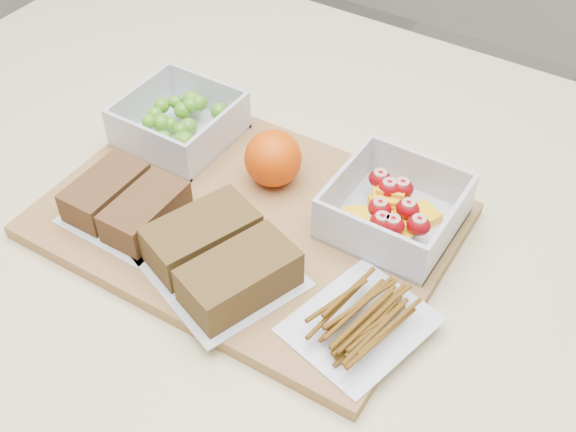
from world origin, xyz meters
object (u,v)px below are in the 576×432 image
at_px(cutting_board, 248,220).
at_px(orange, 273,158).
at_px(pretzel_bag, 361,316).
at_px(grape_container, 182,122).
at_px(fruit_container, 394,211).
at_px(sandwich_bag_center, 220,257).
at_px(sandwich_bag_left, 126,202).

xyz_separation_m(cutting_board, orange, (-0.01, 0.06, 0.04)).
bearing_deg(pretzel_bag, grape_container, 156.76).
bearing_deg(fruit_container, sandwich_bag_center, -127.00).
height_order(grape_container, fruit_container, fruit_container).
relative_size(sandwich_bag_left, sandwich_bag_center, 0.69).
bearing_deg(sandwich_bag_left, sandwich_bag_center, -5.20).
distance_m(cutting_board, pretzel_bag, 0.18).
xyz_separation_m(sandwich_bag_left, pretzel_bag, (0.28, 0.00, -0.00)).
xyz_separation_m(fruit_container, pretzel_bag, (0.03, -0.13, -0.01)).
bearing_deg(orange, grape_container, 176.47).
xyz_separation_m(cutting_board, sandwich_bag_center, (0.02, -0.08, 0.03)).
xyz_separation_m(orange, pretzel_bag, (0.18, -0.13, -0.02)).
height_order(orange, pretzel_bag, orange).
bearing_deg(orange, sandwich_bag_center, -77.46).
bearing_deg(cutting_board, sandwich_bag_left, -148.68).
xyz_separation_m(grape_container, pretzel_bag, (0.31, -0.13, -0.01)).
bearing_deg(grape_container, sandwich_bag_center, -42.03).
xyz_separation_m(cutting_board, fruit_container, (0.14, 0.07, 0.03)).
xyz_separation_m(orange, sandwich_bag_center, (0.03, -0.14, -0.01)).
bearing_deg(pretzel_bag, sandwich_bag_center, -173.88).
relative_size(fruit_container, orange, 1.97).
relative_size(grape_container, orange, 1.91).
bearing_deg(sandwich_bag_left, fruit_container, 29.33).
bearing_deg(cutting_board, pretzel_bag, -21.46).
bearing_deg(orange, sandwich_bag_left, -127.73).
relative_size(cutting_board, sandwich_bag_center, 2.36).
bearing_deg(orange, pretzel_bag, -35.32).
bearing_deg(cutting_board, orange, 95.96).
relative_size(grape_container, sandwich_bag_center, 0.69).
height_order(orange, sandwich_bag_left, orange).
bearing_deg(sandwich_bag_center, fruit_container, 53.00).
distance_m(fruit_container, orange, 0.15).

